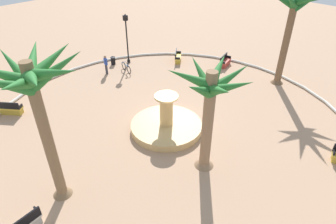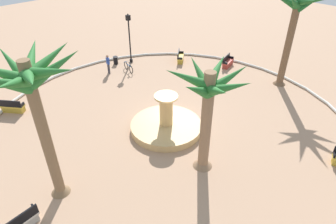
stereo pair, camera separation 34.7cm
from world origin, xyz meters
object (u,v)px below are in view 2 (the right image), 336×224
bench_southeast (13,107)px  palm_tree_near_fountain (295,17)px  bench_north (180,58)px  lamppost (129,35)px  palm_tree_by_curb (33,92)px  bench_east (20,224)px  bench_west (228,63)px  bicycle_red_frame (128,67)px  palm_tree_mid_plaza (209,99)px  person_cyclist_helmet (108,63)px  fountain (166,125)px  trash_bin (116,60)px

bench_southeast → palm_tree_near_fountain: bearing=146.8°
bench_north → lamppost: bearing=-42.7°
palm_tree_by_curb → bench_east: bearing=17.2°
bench_west → lamppost: lamppost is taller
bench_west → bicycle_red_frame: 8.87m
palm_tree_by_curb → bench_west: bearing=-170.7°
palm_tree_mid_plaza → bench_west: 13.83m
person_cyclist_helmet → palm_tree_near_fountain: bearing=127.0°
palm_tree_by_curb → person_cyclist_helmet: (-9.44, -9.31, -4.67)m
bench_west → bench_southeast: bearing=-19.8°
person_cyclist_helmet → bench_west: bearing=142.8°
bench_west → bench_north: bearing=-59.6°
fountain → palm_tree_near_fountain: 12.08m
palm_tree_mid_plaza → lamppost: bearing=-113.8°
fountain → bench_east: (9.41, 0.71, 0.01)m
palm_tree_near_fountain → trash_bin: palm_tree_near_fountain is taller
person_cyclist_helmet → palm_tree_by_curb: bearing=44.6°
lamppost → person_cyclist_helmet: lamppost is taller
bench_southeast → bicycle_red_frame: (-9.71, 0.49, 0.04)m
bench_west → person_cyclist_helmet: person_cyclist_helmet is taller
bicycle_red_frame → bench_north: bearing=159.9°
trash_bin → lamppost: bearing=151.4°
palm_tree_by_curb → bench_west: 18.84m
bench_west → palm_tree_near_fountain: bearing=91.8°
fountain → bench_north: bearing=-141.6°
palm_tree_mid_plaza → lamppost: (-5.95, -13.50, -1.55)m
bench_north → bench_southeast: size_ratio=0.99×
bench_east → bicycle_red_frame: bearing=-145.2°
palm_tree_mid_plaza → lamppost: palm_tree_mid_plaza is taller
palm_tree_by_curb → bench_east: palm_tree_by_curb is taller
palm_tree_mid_plaza → bench_north: palm_tree_mid_plaza is taller
fountain → trash_bin: (-3.82, -10.46, 0.05)m
trash_bin → person_cyclist_helmet: 2.04m
fountain → bench_north: (-8.43, -6.68, 0.01)m
lamppost → bench_east: bearing=35.9°
palm_tree_mid_plaza → bench_north: bearing=-131.8°
palm_tree_by_curb → bench_north: bearing=-156.8°
bench_southeast → fountain: bearing=124.1°
person_cyclist_helmet → bicycle_red_frame: bearing=149.0°
fountain → bicycle_red_frame: fountain is taller
bench_southeast → trash_bin: (-9.83, -1.56, 0.04)m
palm_tree_by_curb → lamppost: (-12.28, -9.80, -2.99)m
palm_tree_near_fountain → lamppost: 13.45m
palm_tree_mid_plaza → bench_east: 9.82m
palm_tree_mid_plaza → trash_bin: size_ratio=8.00×
bench_north → lamppost: size_ratio=0.35×
bench_north → lamppost: 5.10m
bench_east → person_cyclist_helmet: bearing=-139.4°
bicycle_red_frame → lamppost: bearing=-135.5°
palm_tree_by_curb → bicycle_red_frame: 14.74m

